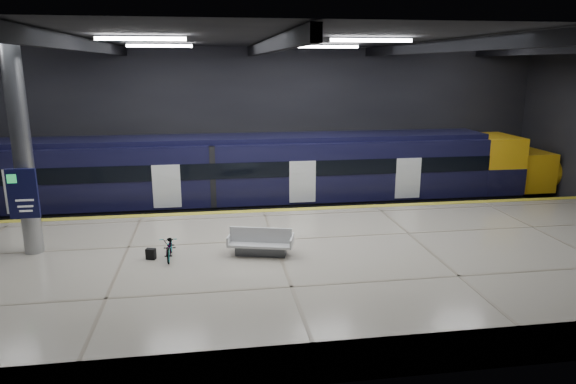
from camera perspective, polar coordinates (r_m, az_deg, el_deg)
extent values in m
plane|color=black|center=(19.60, -1.93, -7.40)|extent=(30.00, 30.00, 0.00)
cube|color=black|center=(26.40, -4.06, 7.11)|extent=(30.00, 0.10, 8.00)
cube|color=black|center=(10.81, 2.92, -2.96)|extent=(30.00, 0.10, 8.00)
cube|color=black|center=(18.27, -2.14, 16.66)|extent=(30.00, 16.00, 0.10)
cube|color=black|center=(18.55, -21.55, 14.92)|extent=(0.25, 16.00, 0.40)
cube|color=black|center=(18.26, -2.13, 15.87)|extent=(0.25, 16.00, 0.40)
cube|color=black|center=(19.86, 15.99, 15.21)|extent=(0.25, 16.00, 0.40)
cube|color=white|center=(16.26, -16.00, 16.06)|extent=(2.60, 0.18, 0.10)
cube|color=white|center=(16.93, 9.25, 16.30)|extent=(2.60, 0.18, 0.10)
cube|color=white|center=(20.17, 29.20, 14.37)|extent=(2.60, 0.18, 0.10)
cube|color=white|center=(22.22, -14.08, 15.48)|extent=(2.60, 0.18, 0.10)
cube|color=white|center=(22.72, 4.49, 15.80)|extent=(2.60, 0.18, 0.10)
cube|color=white|center=(25.23, 20.72, 14.79)|extent=(2.60, 0.18, 0.10)
cube|color=#B9B09C|center=(17.09, -0.94, -8.71)|extent=(30.00, 11.00, 1.10)
cube|color=yellow|center=(21.84, -2.80, -2.09)|extent=(30.00, 0.40, 0.01)
cube|color=gray|center=(24.07, -3.27, -3.11)|extent=(30.00, 0.08, 0.16)
cube|color=gray|center=(25.44, -3.58, -2.16)|extent=(30.00, 0.08, 0.16)
cube|color=black|center=(24.55, -5.90, -1.67)|extent=(24.00, 2.58, 0.80)
cube|color=black|center=(24.14, -6.01, 2.39)|extent=(24.00, 2.80, 2.75)
cube|color=black|center=(23.88, -6.10, 5.91)|extent=(24.00, 2.30, 0.24)
cube|color=black|center=(22.70, -5.85, 2.36)|extent=(24.00, 0.04, 0.70)
cube|color=white|center=(23.16, 1.62, 1.14)|extent=(1.20, 0.05, 1.90)
cube|color=yellow|center=(27.91, 21.76, 3.04)|extent=(2.00, 2.80, 2.75)
ellipsoid|color=yellow|center=(29.38, 26.06, 2.17)|extent=(3.60, 2.52, 1.90)
cube|color=black|center=(28.03, 22.32, 3.40)|extent=(1.60, 2.38, 0.80)
cube|color=#595B60|center=(16.88, -3.03, -6.46)|extent=(1.71, 0.91, 0.31)
cube|color=silver|center=(16.80, -3.04, -5.72)|extent=(2.19, 1.36, 0.08)
cube|color=silver|center=(16.71, -3.05, -4.80)|extent=(1.99, 0.61, 0.51)
cube|color=silver|center=(16.95, -6.45, -5.17)|extent=(0.28, 0.85, 0.31)
cube|color=silver|center=(16.63, 0.44, -5.46)|extent=(0.28, 0.85, 0.31)
imported|color=#99999E|center=(16.91, -13.01, -5.91)|extent=(0.52, 1.50, 0.79)
cube|color=black|center=(17.05, -14.99, -6.66)|extent=(0.34, 0.27, 0.35)
cylinder|color=#9EA0A5|center=(18.30, -27.44, 4.26)|extent=(0.60, 0.60, 6.90)
cube|color=#10113A|center=(18.15, -27.38, -0.16)|extent=(0.90, 0.12, 1.60)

